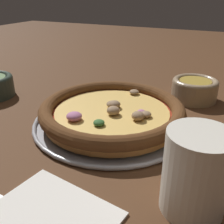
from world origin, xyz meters
TOP-DOWN VIEW (x-y plane):
  - ground_plane at (0.00, 0.00)m, footprint 3.00×3.00m
  - pizza_tray at (0.00, 0.00)m, footprint 0.33×0.33m
  - pizza at (-0.00, 0.00)m, footprint 0.30×0.30m
  - bowl_near at (-0.13, -0.21)m, footprint 0.11×0.11m
  - drinking_cup at (-0.19, 0.17)m, footprint 0.08×0.08m
  - napkin at (-0.04, 0.27)m, footprint 0.17×0.15m
  - fork at (-0.01, 0.27)m, footprint 0.18×0.03m

SIDE VIEW (x-z plane):
  - ground_plane at x=0.00m, z-range 0.00..0.00m
  - fork at x=-0.01m, z-range 0.00..0.00m
  - napkin at x=-0.04m, z-range 0.00..0.01m
  - pizza_tray at x=0.00m, z-range 0.00..0.01m
  - pizza at x=0.00m, z-range 0.01..0.05m
  - bowl_near at x=-0.13m, z-range 0.00..0.06m
  - drinking_cup at x=-0.19m, z-range 0.00..0.11m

